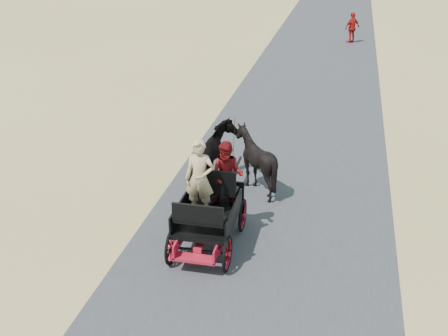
% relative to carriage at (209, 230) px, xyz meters
% --- Properties ---
extents(ground, '(140.00, 140.00, 0.00)m').
position_rel_carriage_xyz_m(ground, '(1.19, 0.87, -0.36)').
color(ground, tan).
extents(road, '(6.00, 140.00, 0.01)m').
position_rel_carriage_xyz_m(road, '(1.19, 0.87, -0.35)').
color(road, '#38383A').
rests_on(road, ground).
extents(carriage, '(1.30, 2.40, 0.72)m').
position_rel_carriage_xyz_m(carriage, '(0.00, 0.00, 0.00)').
color(carriage, black).
rests_on(carriage, ground).
extents(horse_left, '(0.91, 2.01, 1.70)m').
position_rel_carriage_xyz_m(horse_left, '(-0.55, 3.00, 0.49)').
color(horse_left, black).
rests_on(horse_left, ground).
extents(horse_right, '(1.37, 1.54, 1.70)m').
position_rel_carriage_xyz_m(horse_right, '(0.55, 3.00, 0.49)').
color(horse_right, black).
rests_on(horse_right, ground).
extents(driver_man, '(0.66, 0.43, 1.80)m').
position_rel_carriage_xyz_m(driver_man, '(-0.20, 0.05, 1.26)').
color(driver_man, tan).
rests_on(driver_man, carriage).
extents(passenger_woman, '(0.77, 0.60, 1.58)m').
position_rel_carriage_xyz_m(passenger_woman, '(0.30, 0.60, 1.15)').
color(passenger_woman, '#660C0F').
rests_on(passenger_woman, carriage).
extents(pedestrian, '(1.03, 0.99, 1.73)m').
position_rel_carriage_xyz_m(pedestrian, '(2.79, 22.82, 0.50)').
color(pedestrian, '#B41514').
rests_on(pedestrian, ground).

